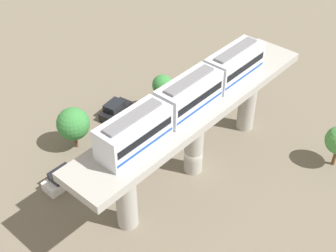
{
  "coord_description": "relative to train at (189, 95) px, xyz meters",
  "views": [
    {
      "loc": [
        -21.13,
        27.71,
        33.89
      ],
      "look_at": [
        2.5,
        1.04,
        5.03
      ],
      "focal_mm": 49.99,
      "sensor_mm": 36.0,
      "label": 1
    }
  ],
  "objects": [
    {
      "name": "parked_car_red",
      "position": [
        6.13,
        -0.29,
        -9.18
      ],
      "size": [
        2.16,
        4.34,
        1.76
      ],
      "rotation": [
        0.0,
        0.0,
        0.09
      ],
      "color": "red",
      "rests_on": "ground"
    },
    {
      "name": "parked_car_black",
      "position": [
        12.69,
        -2.13,
        -9.18
      ],
      "size": [
        2.42,
        4.43,
        1.76
      ],
      "rotation": [
        0.0,
        0.0,
        0.15
      ],
      "color": "black",
      "rests_on": "ground"
    },
    {
      "name": "viaduct",
      "position": [
        0.0,
        -1.04,
        -3.64
      ],
      "size": [
        5.2,
        28.85,
        8.39
      ],
      "color": "#A8A59E",
      "rests_on": "ground"
    },
    {
      "name": "parked_car_white",
      "position": [
        8.31,
        9.07,
        -9.18
      ],
      "size": [
        1.86,
        4.23,
        1.76
      ],
      "rotation": [
        0.0,
        0.0,
        -0.01
      ],
      "color": "white",
      "rests_on": "ground"
    },
    {
      "name": "tree_mid_lot",
      "position": [
        11.77,
        4.6,
        -6.78
      ],
      "size": [
        3.54,
        3.54,
        4.92
      ],
      "color": "brown",
      "rests_on": "ground"
    },
    {
      "name": "tree_near_viaduct",
      "position": [
        8.99,
        -6.38,
        -6.22
      ],
      "size": [
        2.42,
        2.42,
        4.98
      ],
      "color": "brown",
      "rests_on": "ground"
    },
    {
      "name": "train",
      "position": [
        0.0,
        0.0,
        0.0
      ],
      "size": [
        2.64,
        20.5,
        3.24
      ],
      "color": "silver",
      "rests_on": "viaduct"
    },
    {
      "name": "ground_plane",
      "position": [
        0.0,
        -1.04,
        -9.92
      ],
      "size": [
        120.0,
        120.0,
        0.0
      ],
      "primitive_type": "plane",
      "color": "#706654"
    }
  ]
}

